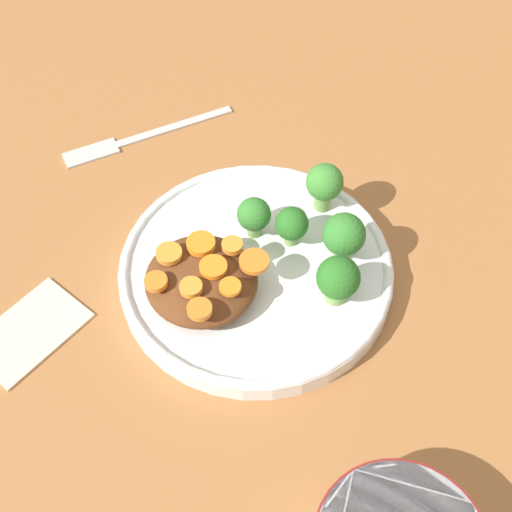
% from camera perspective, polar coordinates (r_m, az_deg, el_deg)
% --- Properties ---
extents(ground_plane, '(4.00, 4.00, 0.00)m').
position_cam_1_polar(ground_plane, '(0.69, 0.00, -1.72)').
color(ground_plane, '#9E6638').
extents(plate, '(0.26, 0.26, 0.02)m').
position_cam_1_polar(plate, '(0.68, 0.00, -1.09)').
color(plate, white).
rests_on(plate, ground_plane).
extents(stew_mound, '(0.10, 0.10, 0.03)m').
position_cam_1_polar(stew_mound, '(0.65, -4.40, -1.96)').
color(stew_mound, '#5B3319').
rests_on(stew_mound, plate).
extents(broccoli_floret_0, '(0.04, 0.04, 0.05)m').
position_cam_1_polar(broccoli_floret_0, '(0.66, 7.04, 1.65)').
color(broccoli_floret_0, '#759E51').
rests_on(broccoli_floret_0, plate).
extents(broccoli_floret_1, '(0.03, 0.03, 0.04)m').
position_cam_1_polar(broccoli_floret_1, '(0.67, 2.87, 2.52)').
color(broccoli_floret_1, '#7FA85B').
rests_on(broccoli_floret_1, plate).
extents(broccoli_floret_2, '(0.04, 0.04, 0.05)m').
position_cam_1_polar(broccoli_floret_2, '(0.70, 5.50, 5.74)').
color(broccoli_floret_2, '#759E51').
rests_on(broccoli_floret_2, plate).
extents(broccoli_floret_3, '(0.03, 0.03, 0.04)m').
position_cam_1_polar(broccoli_floret_3, '(0.68, -0.17, 3.27)').
color(broccoli_floret_3, '#7FA85B').
rests_on(broccoli_floret_3, plate).
extents(broccoli_floret_4, '(0.04, 0.04, 0.05)m').
position_cam_1_polar(broccoli_floret_4, '(0.63, 6.58, -1.85)').
color(broccoli_floret_4, '#759E51').
rests_on(broccoli_floret_4, plate).
extents(carrot_slice_0, '(0.02, 0.02, 0.01)m').
position_cam_1_polar(carrot_slice_0, '(0.62, -5.23, -2.51)').
color(carrot_slice_0, orange).
rests_on(carrot_slice_0, stew_mound).
extents(carrot_slice_1, '(0.02, 0.02, 0.00)m').
position_cam_1_polar(carrot_slice_1, '(0.62, -2.08, -2.48)').
color(carrot_slice_1, orange).
rests_on(carrot_slice_1, stew_mound).
extents(carrot_slice_2, '(0.03, 0.03, 0.01)m').
position_cam_1_polar(carrot_slice_2, '(0.65, -4.43, 0.99)').
color(carrot_slice_2, orange).
rests_on(carrot_slice_2, stew_mound).
extents(carrot_slice_3, '(0.02, 0.02, 0.01)m').
position_cam_1_polar(carrot_slice_3, '(0.64, -6.97, 0.20)').
color(carrot_slice_3, orange).
rests_on(carrot_slice_3, stew_mound).
extents(carrot_slice_4, '(0.03, 0.03, 0.01)m').
position_cam_1_polar(carrot_slice_4, '(0.63, -0.14, -0.44)').
color(carrot_slice_4, orange).
rests_on(carrot_slice_4, stew_mound).
extents(carrot_slice_5, '(0.02, 0.02, 0.01)m').
position_cam_1_polar(carrot_slice_5, '(0.61, -4.54, -4.26)').
color(carrot_slice_5, orange).
rests_on(carrot_slice_5, stew_mound).
extents(carrot_slice_6, '(0.02, 0.02, 0.01)m').
position_cam_1_polar(carrot_slice_6, '(0.63, -8.01, -2.05)').
color(carrot_slice_6, orange).
rests_on(carrot_slice_6, stew_mound).
extents(carrot_slice_7, '(0.03, 0.03, 0.01)m').
position_cam_1_polar(carrot_slice_7, '(0.63, -3.43, -0.88)').
color(carrot_slice_7, orange).
rests_on(carrot_slice_7, stew_mound).
extents(carrot_slice_8, '(0.02, 0.02, 0.01)m').
position_cam_1_polar(carrot_slice_8, '(0.64, -1.91, 0.86)').
color(carrot_slice_8, orange).
rests_on(carrot_slice_8, stew_mound).
extents(fork, '(0.19, 0.10, 0.01)m').
position_cam_1_polar(fork, '(0.83, -9.83, 9.21)').
color(fork, '#BCBCBC').
rests_on(fork, ground_plane).
extents(napkin, '(0.10, 0.07, 0.01)m').
position_cam_1_polar(napkin, '(0.69, -17.70, -5.71)').
color(napkin, beige).
rests_on(napkin, ground_plane).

